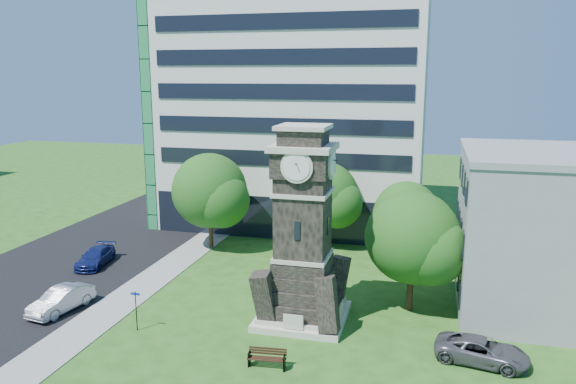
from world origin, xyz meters
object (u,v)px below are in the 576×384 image
(clock_tower, at_px, (303,239))
(car_street_north, at_px, (96,257))
(park_bench, at_px, (267,357))
(street_sign, at_px, (136,306))
(car_east_lot, at_px, (482,351))
(car_street_mid, at_px, (61,300))

(clock_tower, height_order, car_street_north, clock_tower)
(park_bench, height_order, street_sign, street_sign)
(clock_tower, xyz_separation_m, car_east_lot, (10.50, -2.90, -4.60))
(car_street_mid, distance_m, street_sign, 6.35)
(clock_tower, relative_size, car_street_mid, 2.62)
(clock_tower, xyz_separation_m, park_bench, (-0.48, -6.22, -4.73))
(car_street_north, bearing_deg, street_sign, -55.89)
(car_street_mid, height_order, car_east_lot, car_street_mid)
(car_east_lot, bearing_deg, clock_tower, 85.10)
(car_street_mid, bearing_deg, street_sign, -2.55)
(clock_tower, distance_m, car_east_lot, 11.83)
(clock_tower, xyz_separation_m, car_street_mid, (-15.48, -2.73, -4.51))
(street_sign, bearing_deg, clock_tower, 23.03)
(clock_tower, bearing_deg, car_east_lot, -15.44)
(car_street_north, bearing_deg, car_street_mid, -79.69)
(park_bench, bearing_deg, clock_tower, 79.96)
(car_east_lot, bearing_deg, street_sign, 103.78)
(street_sign, bearing_deg, park_bench, -14.29)
(clock_tower, bearing_deg, street_sign, -156.65)
(car_street_north, height_order, street_sign, street_sign)
(car_east_lot, height_order, park_bench, car_east_lot)
(park_bench, distance_m, street_sign, 9.15)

